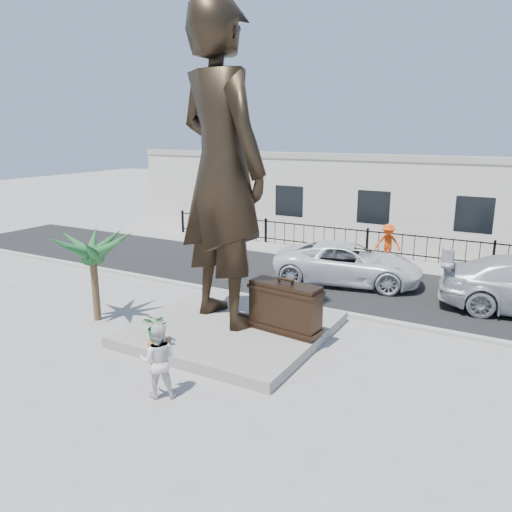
# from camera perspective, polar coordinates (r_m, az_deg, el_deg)

# --- Properties ---
(ground) EXTENTS (100.00, 100.00, 0.00)m
(ground) POSITION_cam_1_polar(r_m,az_deg,el_deg) (13.43, -4.28, -11.41)
(ground) COLOR #9E9991
(ground) RESTS_ON ground
(street) EXTENTS (40.00, 7.00, 0.01)m
(street) POSITION_cam_1_polar(r_m,az_deg,el_deg) (20.12, 8.44, -2.71)
(street) COLOR black
(street) RESTS_ON ground
(curb) EXTENTS (40.00, 0.25, 0.12)m
(curb) POSITION_cam_1_polar(r_m,az_deg,el_deg) (17.04, 4.16, -5.53)
(curb) COLOR #A5A399
(curb) RESTS_ON ground
(far_sidewalk) EXTENTS (40.00, 2.50, 0.02)m
(far_sidewalk) POSITION_cam_1_polar(r_m,az_deg,el_deg) (23.77, 11.93, -0.24)
(far_sidewalk) COLOR #9E9991
(far_sidewalk) RESTS_ON ground
(plinth) EXTENTS (5.20, 5.20, 0.30)m
(plinth) POSITION_cam_1_polar(r_m,az_deg,el_deg) (14.76, -2.67, -8.30)
(plinth) COLOR gray
(plinth) RESTS_ON ground
(fence) EXTENTS (22.00, 0.10, 1.20)m
(fence) POSITION_cam_1_polar(r_m,az_deg,el_deg) (24.38, 12.58, 1.51)
(fence) COLOR black
(fence) RESTS_ON ground
(building) EXTENTS (28.00, 7.00, 4.40)m
(building) POSITION_cam_1_polar(r_m,az_deg,el_deg) (28.11, 15.30, 6.31)
(building) COLOR silver
(building) RESTS_ON ground
(statue) EXTENTS (3.77, 3.11, 8.87)m
(statue) POSITION_cam_1_polar(r_m,az_deg,el_deg) (14.19, -3.92, 9.87)
(statue) COLOR black
(statue) RESTS_ON plinth
(suitcase) EXTENTS (2.07, 0.85, 1.42)m
(suitcase) POSITION_cam_1_polar(r_m,az_deg,el_deg) (13.93, 3.35, -5.92)
(suitcase) COLOR black
(suitcase) RESTS_ON plinth
(tourist) EXTENTS (1.05, 0.99, 1.72)m
(tourist) POSITION_cam_1_polar(r_m,az_deg,el_deg) (11.45, -11.13, -11.61)
(tourist) COLOR silver
(tourist) RESTS_ON ground
(car_white) EXTENTS (6.03, 3.69, 1.56)m
(car_white) POSITION_cam_1_polar(r_m,az_deg,el_deg) (19.65, 10.44, -0.83)
(car_white) COLOR silver
(car_white) RESTS_ON street
(worker) EXTENTS (1.22, 0.83, 1.74)m
(worker) POSITION_cam_1_polar(r_m,az_deg,el_deg) (23.08, 14.83, 1.42)
(worker) COLOR #EA450C
(worker) RESTS_ON far_sidewalk
(palm_tree) EXTENTS (1.80, 1.80, 3.20)m
(palm_tree) POSITION_cam_1_polar(r_m,az_deg,el_deg) (16.61, -17.62, -6.93)
(palm_tree) COLOR #1D5025
(palm_tree) RESTS_ON ground
(planter) EXTENTS (0.56, 0.56, 0.40)m
(planter) POSITION_cam_1_polar(r_m,az_deg,el_deg) (13.68, -11.10, -10.22)
(planter) COLOR #BD5E32
(planter) RESTS_ON ground
(shrub) EXTENTS (0.73, 0.65, 0.77)m
(shrub) POSITION_cam_1_polar(r_m,az_deg,el_deg) (13.45, -11.22, -7.96)
(shrub) COLOR #1D5A25
(shrub) RESTS_ON planter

